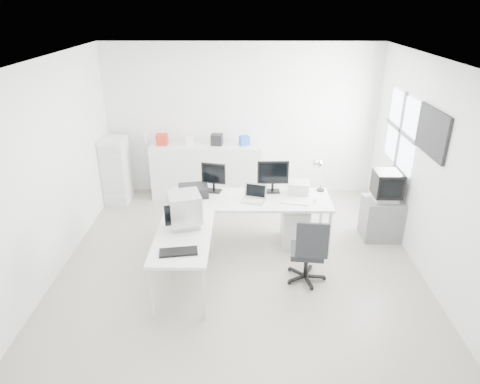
{
  "coord_description": "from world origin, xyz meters",
  "views": [
    {
      "loc": [
        0.06,
        -5.23,
        3.46
      ],
      "look_at": [
        0.0,
        0.2,
        1.0
      ],
      "focal_mm": 32.0,
      "sensor_mm": 36.0,
      "label": 1
    }
  ],
  "objects_px": {
    "sideboard": "(207,171)",
    "side_desk": "(185,261)",
    "inkjet_printer": "(193,191)",
    "laser_printer": "(299,187)",
    "lcd_monitor_large": "(273,177)",
    "tv_cabinet": "(382,218)",
    "office_chair": "(307,248)",
    "main_desk": "(250,221)",
    "lcd_monitor_small": "(214,177)",
    "filing_cabinet": "(116,171)",
    "crt_tv": "(387,186)",
    "laptop": "(253,195)",
    "drawer_pedestal": "(295,224)",
    "crt_monitor": "(185,210)"
  },
  "relations": [
    {
      "from": "sideboard",
      "to": "side_desk",
      "type": "bearing_deg",
      "value": -91.31
    },
    {
      "from": "inkjet_printer",
      "to": "laser_printer",
      "type": "relative_size",
      "value": 1.41
    },
    {
      "from": "lcd_monitor_large",
      "to": "tv_cabinet",
      "type": "relative_size",
      "value": 0.76
    },
    {
      "from": "lcd_monitor_large",
      "to": "office_chair",
      "type": "height_order",
      "value": "lcd_monitor_large"
    },
    {
      "from": "main_desk",
      "to": "inkjet_printer",
      "type": "distance_m",
      "value": 0.97
    },
    {
      "from": "lcd_monitor_small",
      "to": "filing_cabinet",
      "type": "distance_m",
      "value": 2.27
    },
    {
      "from": "side_desk",
      "to": "crt_tv",
      "type": "xyz_separation_m",
      "value": [
        2.93,
        1.29,
        0.5
      ]
    },
    {
      "from": "sideboard",
      "to": "laser_printer",
      "type": "bearing_deg",
      "value": -44.39
    },
    {
      "from": "main_desk",
      "to": "side_desk",
      "type": "relative_size",
      "value": 1.71
    },
    {
      "from": "office_chair",
      "to": "filing_cabinet",
      "type": "xyz_separation_m",
      "value": [
        -3.17,
        2.43,
        0.13
      ]
    },
    {
      "from": "main_desk",
      "to": "inkjet_printer",
      "type": "xyz_separation_m",
      "value": [
        -0.85,
        0.1,
        0.45
      ]
    },
    {
      "from": "side_desk",
      "to": "inkjet_printer",
      "type": "distance_m",
      "value": 1.28
    },
    {
      "from": "side_desk",
      "to": "laptop",
      "type": "height_order",
      "value": "laptop"
    },
    {
      "from": "inkjet_printer",
      "to": "crt_tv",
      "type": "bearing_deg",
      "value": -8.48
    },
    {
      "from": "drawer_pedestal",
      "to": "laser_printer",
      "type": "relative_size",
      "value": 1.94
    },
    {
      "from": "sideboard",
      "to": "laptop",
      "type": "bearing_deg",
      "value": -65.38
    },
    {
      "from": "inkjet_printer",
      "to": "office_chair",
      "type": "relative_size",
      "value": 0.46
    },
    {
      "from": "inkjet_printer",
      "to": "laptop",
      "type": "relative_size",
      "value": 1.28
    },
    {
      "from": "tv_cabinet",
      "to": "sideboard",
      "type": "xyz_separation_m",
      "value": [
        -2.86,
        1.53,
        0.19
      ]
    },
    {
      "from": "laser_printer",
      "to": "crt_tv",
      "type": "height_order",
      "value": "crt_tv"
    },
    {
      "from": "main_desk",
      "to": "drawer_pedestal",
      "type": "relative_size",
      "value": 4.0
    },
    {
      "from": "sideboard",
      "to": "filing_cabinet",
      "type": "xyz_separation_m",
      "value": [
        -1.64,
        -0.24,
        0.09
      ]
    },
    {
      "from": "laser_printer",
      "to": "crt_monitor",
      "type": "xyz_separation_m",
      "value": [
        -1.6,
        -1.07,
        0.15
      ]
    },
    {
      "from": "filing_cabinet",
      "to": "inkjet_printer",
      "type": "bearing_deg",
      "value": -41.25
    },
    {
      "from": "crt_monitor",
      "to": "tv_cabinet",
      "type": "xyz_separation_m",
      "value": [
        2.93,
        1.04,
        -0.66
      ]
    },
    {
      "from": "main_desk",
      "to": "office_chair",
      "type": "xyz_separation_m",
      "value": [
        0.74,
        -0.95,
        0.1
      ]
    },
    {
      "from": "drawer_pedestal",
      "to": "sideboard",
      "type": "relative_size",
      "value": 0.29
    },
    {
      "from": "laptop",
      "to": "drawer_pedestal",
      "type": "bearing_deg",
      "value": 29.4
    },
    {
      "from": "crt_monitor",
      "to": "filing_cabinet",
      "type": "bearing_deg",
      "value": 107.61
    },
    {
      "from": "drawer_pedestal",
      "to": "laptop",
      "type": "bearing_deg",
      "value": -167.01
    },
    {
      "from": "lcd_monitor_small",
      "to": "laptop",
      "type": "xyz_separation_m",
      "value": [
        0.6,
        -0.35,
        -0.12
      ]
    },
    {
      "from": "side_desk",
      "to": "lcd_monitor_large",
      "type": "distance_m",
      "value": 1.91
    },
    {
      "from": "side_desk",
      "to": "crt_monitor",
      "type": "relative_size",
      "value": 2.98
    },
    {
      "from": "tv_cabinet",
      "to": "filing_cabinet",
      "type": "xyz_separation_m",
      "value": [
        -4.5,
        1.28,
        0.28
      ]
    },
    {
      "from": "crt_monitor",
      "to": "side_desk",
      "type": "bearing_deg",
      "value": -106.41
    },
    {
      "from": "office_chair",
      "to": "crt_monitor",
      "type": "bearing_deg",
      "value": -177.39
    },
    {
      "from": "main_desk",
      "to": "tv_cabinet",
      "type": "relative_size",
      "value": 3.7
    },
    {
      "from": "main_desk",
      "to": "lcd_monitor_large",
      "type": "xyz_separation_m",
      "value": [
        0.35,
        0.25,
        0.62
      ]
    },
    {
      "from": "drawer_pedestal",
      "to": "crt_monitor",
      "type": "height_order",
      "value": "crt_monitor"
    },
    {
      "from": "laser_printer",
      "to": "office_chair",
      "type": "xyz_separation_m",
      "value": [
        -0.01,
        -1.17,
        -0.36
      ]
    },
    {
      "from": "drawer_pedestal",
      "to": "tv_cabinet",
      "type": "bearing_deg",
      "value": 6.01
    },
    {
      "from": "main_desk",
      "to": "sideboard",
      "type": "height_order",
      "value": "sideboard"
    },
    {
      "from": "laptop",
      "to": "crt_tv",
      "type": "relative_size",
      "value": 0.68
    },
    {
      "from": "lcd_monitor_large",
      "to": "crt_tv",
      "type": "xyz_separation_m",
      "value": [
        1.73,
        -0.06,
        -0.12
      ]
    },
    {
      "from": "crt_monitor",
      "to": "sideboard",
      "type": "relative_size",
      "value": 0.23
    },
    {
      "from": "main_desk",
      "to": "office_chair",
      "type": "height_order",
      "value": "office_chair"
    },
    {
      "from": "side_desk",
      "to": "drawer_pedestal",
      "type": "xyz_separation_m",
      "value": [
        1.55,
        1.15,
        -0.08
      ]
    },
    {
      "from": "drawer_pedestal",
      "to": "inkjet_printer",
      "type": "height_order",
      "value": "inkjet_printer"
    },
    {
      "from": "side_desk",
      "to": "lcd_monitor_small",
      "type": "xyz_separation_m",
      "value": [
        0.3,
        1.35,
        0.61
      ]
    },
    {
      "from": "tv_cabinet",
      "to": "lcd_monitor_small",
      "type": "bearing_deg",
      "value": 178.8
    }
  ]
}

